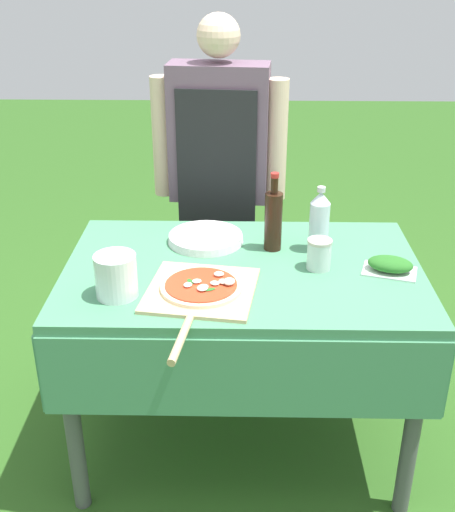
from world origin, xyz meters
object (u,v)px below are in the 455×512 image
(herb_container, at_px, (390,265))
(sauce_jar, at_px, (319,256))
(pizza_on_peel, at_px, (201,290))
(plate_stack, at_px, (206,238))
(mixing_tub, at_px, (116,276))
(water_bottle, at_px, (319,221))
(prep_table, at_px, (243,295))
(oil_bottle, at_px, (273,220))
(person_cook, at_px, (219,167))

(herb_container, xyz_separation_m, sauce_jar, (-0.24, 0.02, 0.02))
(pizza_on_peel, xyz_separation_m, herb_container, (0.63, 0.16, 0.01))
(herb_container, bearing_deg, plate_stack, 160.03)
(mixing_tub, relative_size, sauce_jar, 1.32)
(pizza_on_peel, bearing_deg, herb_container, 22.68)
(water_bottle, xyz_separation_m, mixing_tub, (-0.67, -0.35, -0.04))
(prep_table, xyz_separation_m, mixing_tub, (-0.40, -0.21, 0.18))
(pizza_on_peel, relative_size, herb_container, 2.91)
(herb_container, xyz_separation_m, mixing_tub, (-0.89, -0.18, 0.04))
(prep_table, height_order, plate_stack, plate_stack)
(prep_table, height_order, oil_bottle, oil_bottle)
(prep_table, relative_size, person_cook, 0.81)
(water_bottle, bearing_deg, person_cook, 124.46)
(prep_table, xyz_separation_m, person_cook, (-0.10, 0.68, 0.24))
(mixing_tub, bearing_deg, prep_table, 27.55)
(oil_bottle, xyz_separation_m, herb_container, (0.39, -0.18, -0.09))
(oil_bottle, xyz_separation_m, sauce_jar, (0.15, -0.15, -0.07))
(pizza_on_peel, height_order, oil_bottle, oil_bottle)
(water_bottle, relative_size, mixing_tub, 1.73)
(water_bottle, bearing_deg, plate_stack, 171.54)
(person_cook, bearing_deg, plate_stack, 91.19)
(person_cook, relative_size, water_bottle, 6.32)
(herb_container, bearing_deg, mixing_tub, -168.84)
(prep_table, relative_size, pizza_on_peel, 2.11)
(plate_stack, bearing_deg, sauce_jar, -27.51)
(herb_container, distance_m, plate_stack, 0.67)
(sauce_jar, bearing_deg, oil_bottle, 134.57)
(pizza_on_peel, distance_m, water_bottle, 0.53)
(oil_bottle, bearing_deg, mixing_tub, -145.03)
(herb_container, bearing_deg, person_cook, 130.02)
(person_cook, distance_m, pizza_on_peel, 0.88)
(oil_bottle, distance_m, water_bottle, 0.16)
(oil_bottle, relative_size, water_bottle, 1.19)
(pizza_on_peel, bearing_deg, person_cook, 96.20)
(pizza_on_peel, xyz_separation_m, plate_stack, (-0.00, 0.39, 0.00))
(person_cook, height_order, herb_container, person_cook)
(water_bottle, relative_size, sauce_jar, 2.27)
(pizza_on_peel, height_order, sauce_jar, sauce_jar)
(prep_table, height_order, water_bottle, water_bottle)
(sauce_jar, bearing_deg, water_bottle, 85.05)
(plate_stack, bearing_deg, water_bottle, -8.46)
(prep_table, height_order, herb_container, herb_container)
(water_bottle, distance_m, plate_stack, 0.42)
(pizza_on_peel, distance_m, oil_bottle, 0.43)
(prep_table, relative_size, sauce_jar, 11.68)
(person_cook, height_order, mixing_tub, person_cook)
(prep_table, distance_m, oil_bottle, 0.29)
(pizza_on_peel, distance_m, plate_stack, 0.39)
(prep_table, relative_size, water_bottle, 5.14)
(water_bottle, height_order, sauce_jar, water_bottle)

